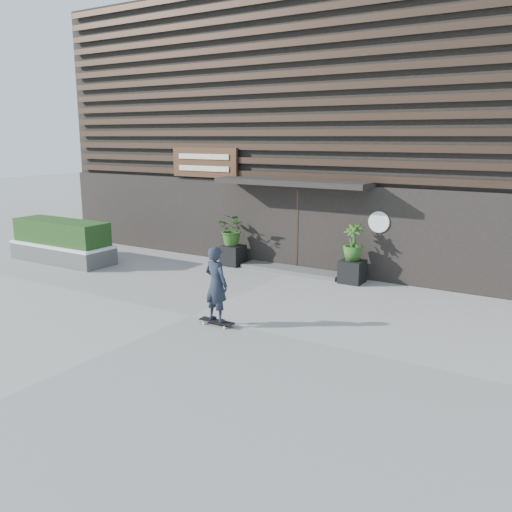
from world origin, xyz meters
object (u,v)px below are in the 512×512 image
Objects in this scene: raised_bed at (63,253)px; planter_pot_right at (352,272)px; skateboarder at (216,285)px; planter_pot_left at (233,255)px.

planter_pot_right is at bearing 15.40° from raised_bed.
skateboarder reaches higher than planter_pot_right.
skateboarder is (-1.08, -4.58, 0.56)m from planter_pot_right.
skateboarder is at bearing -16.59° from raised_bed.
planter_pot_right is 0.17× the size of raised_bed.
planter_pot_left is 0.17× the size of raised_bed.
raised_bed is at bearing -164.60° from planter_pot_right.
skateboarder is at bearing -103.28° from planter_pot_right.
planter_pot_left is 5.36m from skateboarder.
planter_pot_left is 1.00× the size of planter_pot_right.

